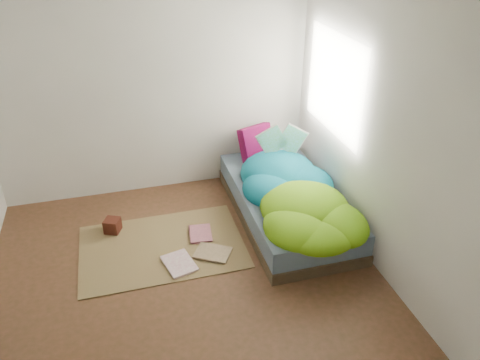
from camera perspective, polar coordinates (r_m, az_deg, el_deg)
name	(u,v)px	position (r m, az deg, el deg)	size (l,w,h in m)	color
ground	(187,281)	(4.37, -6.51, -12.11)	(3.50, 3.50, 0.00)	#46321B
room_walls	(176,113)	(3.50, -7.85, 8.11)	(3.54, 3.54, 2.62)	beige
bed	(286,204)	(5.07, 5.64, -2.90)	(1.00, 2.00, 0.34)	#392D1F
duvet	(295,187)	(4.72, 6.78, -0.82)	(0.96, 1.84, 0.34)	navy
rug	(162,246)	(4.77, -9.45, -8.00)	(1.60, 1.10, 0.01)	brown
pillow_floral	(269,151)	(5.64, 3.62, 3.54)	(0.55, 0.34, 0.12)	beige
pillow_magenta	(256,143)	(5.51, 2.00, 4.54)	(0.40, 0.13, 0.40)	#4D052E
open_book	(283,132)	(5.13, 5.22, 5.85)	(0.46, 0.10, 0.28)	green
wooden_box	(112,225)	(5.04, -15.29, -5.36)	(0.15, 0.15, 0.15)	#36110C
floor_book_a	(167,268)	(4.49, -8.93, -10.54)	(0.26, 0.35, 0.03)	white
floor_book_b	(189,235)	(4.86, -6.18, -6.67)	(0.22, 0.30, 0.03)	#C8737D
floor_book_c	(209,261)	(4.52, -3.85, -9.81)	(0.25, 0.34, 0.03)	tan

